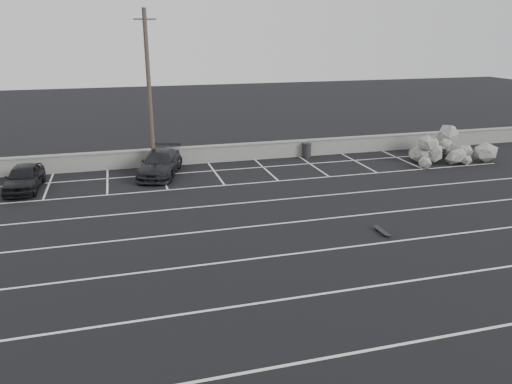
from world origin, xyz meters
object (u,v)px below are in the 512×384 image
object	(u,v)px
car_left	(24,177)
skateboard	(382,231)
trash_bin	(307,150)
riprap_pile	(446,152)
car_right	(160,163)
utility_pole	(149,91)

from	to	relation	value
car_left	skateboard	world-z (taller)	car_left
car_left	skateboard	size ratio (longest dim) A/B	4.38
trash_bin	riprap_pile	bearing A→B (deg)	-20.37
car_left	car_right	xyz separation A→B (m)	(6.97, 0.93, 0.02)
car_left	trash_bin	size ratio (longest dim) A/B	4.22
utility_pole	skateboard	world-z (taller)	utility_pole
car_left	utility_pole	size ratio (longest dim) A/B	0.43
riprap_pile	skateboard	bearing A→B (deg)	-135.58
car_right	trash_bin	size ratio (longest dim) A/B	5.12
trash_bin	skateboard	size ratio (longest dim) A/B	1.04
utility_pole	riprap_pile	distance (m)	18.61
car_left	trash_bin	xyz separation A→B (m)	(16.45, 2.58, -0.19)
riprap_pile	skateboard	world-z (taller)	riprap_pile
skateboard	trash_bin	bearing A→B (deg)	82.88
car_left	riprap_pile	world-z (taller)	car_left
trash_bin	skateboard	xyz separation A→B (m)	(-1.66, -12.74, -0.38)
skateboard	car_right	bearing A→B (deg)	125.50
trash_bin	car_right	bearing A→B (deg)	-170.12
skateboard	car_left	bearing A→B (deg)	145.82
car_right	utility_pole	xyz separation A→B (m)	(-0.27, 1.25, 3.87)
utility_pole	skateboard	xyz separation A→B (m)	(8.08, -12.34, -4.47)
car_right	skateboard	xyz separation A→B (m)	(7.81, -11.09, -0.60)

